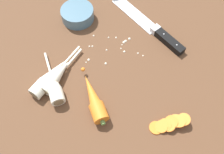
% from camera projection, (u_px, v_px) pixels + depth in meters
% --- Properties ---
extents(ground_plane, '(1.20, 0.90, 0.04)m').
position_uv_depth(ground_plane, '(112.00, 77.00, 0.74)').
color(ground_plane, brown).
extents(chefs_knife, '(0.25, 0.29, 0.04)m').
position_uv_depth(chefs_knife, '(143.00, 20.00, 0.82)').
color(chefs_knife, silver).
rests_on(chefs_knife, ground_plane).
extents(whole_carrot, '(0.09, 0.17, 0.04)m').
position_uv_depth(whole_carrot, '(94.00, 99.00, 0.66)').
color(whole_carrot, orange).
rests_on(whole_carrot, ground_plane).
extents(parsnip_front, '(0.11, 0.16, 0.04)m').
position_uv_depth(parsnip_front, '(56.00, 76.00, 0.70)').
color(parsnip_front, silver).
rests_on(parsnip_front, ground_plane).
extents(parsnip_mid_left, '(0.09, 0.18, 0.04)m').
position_uv_depth(parsnip_mid_left, '(54.00, 85.00, 0.68)').
color(parsnip_mid_left, silver).
rests_on(parsnip_mid_left, ground_plane).
extents(parsnip_mid_right, '(0.13, 0.19, 0.04)m').
position_uv_depth(parsnip_mid_right, '(50.00, 78.00, 0.69)').
color(parsnip_mid_right, silver).
rests_on(parsnip_mid_right, ground_plane).
extents(carrot_slice_stack, '(0.11, 0.05, 0.03)m').
position_uv_depth(carrot_slice_stack, '(170.00, 124.00, 0.63)').
color(carrot_slice_stack, orange).
rests_on(carrot_slice_stack, ground_plane).
extents(prep_bowl, '(0.11, 0.11, 0.04)m').
position_uv_depth(prep_bowl, '(77.00, 14.00, 0.81)').
color(prep_bowl, slate).
rests_on(prep_bowl, ground_plane).
extents(mince_crumbs, '(0.18, 0.12, 0.01)m').
position_uv_depth(mince_crumbs, '(114.00, 47.00, 0.77)').
color(mince_crumbs, silver).
rests_on(mince_crumbs, ground_plane).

